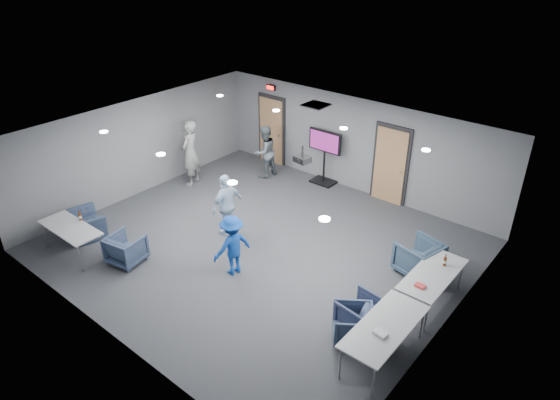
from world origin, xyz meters
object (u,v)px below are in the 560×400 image
Objects in this scene: chair_right_c at (353,325)px; projector at (302,159)px; chair_front_a at (126,249)px; bottle_front at (80,217)px; person_d at (232,245)px; person_c at (227,205)px; chair_front_b at (84,225)px; person_a at (190,153)px; table_right_b at (385,328)px; tv_stand at (324,154)px; chair_right_b at (361,316)px; table_front_left at (70,229)px; chair_right_a at (418,258)px; person_b at (265,152)px; bottle_right at (445,261)px; table_right_a at (433,275)px.

chair_right_c is 3.55m from projector.
bottle_front is (-1.28, -0.27, 0.49)m from chair_front_a.
person_d is at bearing 24.03° from bottle_front.
person_c is 3.54m from chair_front_b.
person_a is 1.04× the size of table_right_b.
tv_stand is at bearing 43.66° from table_right_b.
table_front_left is at bearing -65.17° from chair_right_b.
table_front_left is at bearing -41.75° from chair_right_a.
table_front_left is at bearing -109.86° from chair_right_c.
chair_front_a is at bearing 11.84° from person_b.
person_b is 5.70m from bottle_front.
bottle_right is 0.16× the size of tv_stand.
table_right_a is 5.75m from tv_stand.
person_c is 5.89× the size of bottle_right.
chair_front_b is 0.57× the size of table_front_left.
bottle_right reaches higher than table_right_b.
person_d is 4.15m from table_right_a.
tv_stand is (2.27, 6.75, 0.25)m from table_front_left.
table_right_a is (7.76, -0.62, -0.29)m from person_a.
chair_front_a is (-0.88, -2.34, -0.45)m from person_c.
chair_right_a is (5.80, -1.58, -0.41)m from person_b.
table_front_left reaches higher than chair_front_b.
person_d is at bearing -126.70° from chair_right_c.
projector is (-2.41, 1.57, 2.07)m from chair_right_c.
projector reaches higher than table_right_b.
chair_right_a is at bearing 39.19° from table_right_a.
table_right_a is at bearing 64.92° from person_a.
chair_right_a is at bearing 80.67° from person_b.
person_a is 2.05× the size of chair_front_b.
chair_right_b is at bearing 52.47° from person_a.
table_front_left is (-1.20, -0.60, 0.34)m from chair_front_a.
person_d is 0.86× the size of tv_stand.
chair_front_b is at bearing -115.70° from chair_right_c.
person_c reaches higher than chair_right_c.
table_front_left is at bearing -11.44° from person_a.
bottle_right is at bearing 167.21° from chair_right_b.
table_right_a is 0.42m from bottle_right.
chair_front_a is (1.87, -3.62, -0.64)m from person_a.
person_c is 2.18× the size of chair_right_c.
person_d is at bearing -79.11° from chair_right_b.
table_right_b is at bearing 69.31° from chair_right_b.
chair_right_c is at bearing -107.45° from bottle_right.
chair_right_b is at bearing 145.60° from chair_right_c.
person_b is 5.43m from chair_front_a.
chair_front_a reaches higher than chair_front_b.
person_b is 5.53m from chair_front_b.
tv_stand is (2.36, 6.42, 0.10)m from bottle_front.
bottle_right reaches higher than chair_right_c.
person_b is 6.02m from table_front_left.
bottle_right is (7.22, 3.67, 0.00)m from bottle_front.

